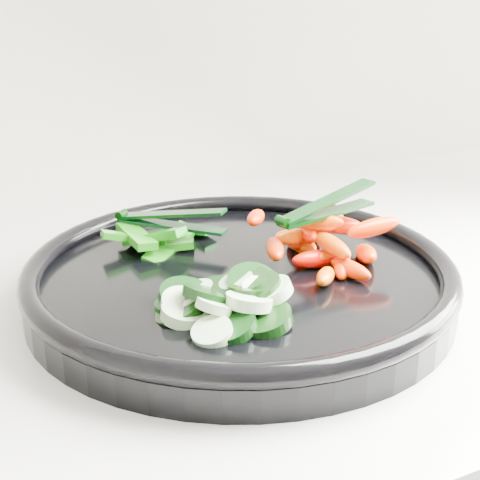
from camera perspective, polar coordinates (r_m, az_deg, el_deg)
name	(u,v)px	position (r m, az deg, el deg)	size (l,w,h in m)	color
veggie_tray	(240,277)	(0.59, 0.00, -3.16)	(0.41, 0.41, 0.04)	black
cucumber_pile	(221,301)	(0.51, -1.64, -5.23)	(0.12, 0.12, 0.04)	black
carrot_pile	(323,241)	(0.61, 7.07, -0.07)	(0.13, 0.15, 0.06)	#EA3600
pepper_pile	(158,239)	(0.64, -7.01, 0.07)	(0.11, 0.08, 0.04)	#106509
tong_carrot	(325,208)	(0.60, 7.25, 2.73)	(0.11, 0.04, 0.02)	black
tong_pepper	(168,219)	(0.64, -6.15, 1.77)	(0.09, 0.09, 0.02)	black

